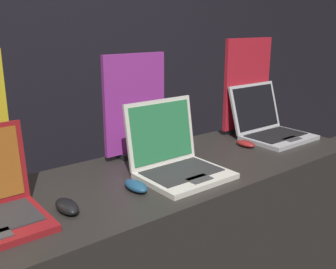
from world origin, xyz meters
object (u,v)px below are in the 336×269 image
(laptop_middle, at_px, (176,158))
(mouse_back, at_px, (246,144))
(mouse_front, at_px, (67,206))
(mouse_middle, at_px, (136,186))
(laptop_back, at_px, (269,125))
(promo_stand_middle, at_px, (135,109))
(promo_stand_back, at_px, (247,88))

(laptop_middle, distance_m, mouse_back, 0.50)
(mouse_front, height_order, mouse_middle, mouse_front)
(mouse_front, height_order, laptop_back, laptop_back)
(promo_stand_middle, relative_size, laptop_back, 1.32)
(mouse_back, relative_size, promo_stand_back, 0.21)
(mouse_middle, xyz_separation_m, promo_stand_back, (0.92, 0.30, 0.22))
(laptop_middle, distance_m, promo_stand_middle, 0.32)
(mouse_front, bearing_deg, laptop_back, 6.72)
(laptop_middle, xyz_separation_m, mouse_middle, (-0.21, -0.04, -0.05))
(laptop_middle, relative_size, laptop_back, 0.95)
(mouse_middle, relative_size, promo_stand_back, 0.24)
(laptop_back, bearing_deg, promo_stand_back, 90.00)
(promo_stand_middle, bearing_deg, promo_stand_back, -1.33)
(laptop_middle, bearing_deg, mouse_front, -175.09)
(promo_stand_middle, relative_size, promo_stand_back, 0.91)
(promo_stand_back, bearing_deg, laptop_back, -90.00)
(mouse_back, bearing_deg, promo_stand_middle, 156.31)
(laptop_middle, relative_size, promo_stand_middle, 0.72)
(mouse_middle, relative_size, mouse_back, 1.13)
(mouse_front, relative_size, mouse_middle, 1.00)
(promo_stand_back, bearing_deg, laptop_middle, -159.76)
(mouse_front, relative_size, laptop_middle, 0.37)
(mouse_front, relative_size, laptop_back, 0.35)
(laptop_middle, bearing_deg, laptop_back, 7.94)
(promo_stand_back, bearing_deg, mouse_back, -138.20)
(laptop_middle, bearing_deg, promo_stand_middle, 90.00)
(laptop_back, distance_m, mouse_back, 0.23)
(mouse_front, distance_m, mouse_back, 0.97)
(laptop_middle, xyz_separation_m, mouse_back, (0.49, 0.06, -0.05))
(laptop_back, relative_size, promo_stand_back, 0.68)
(laptop_middle, xyz_separation_m, promo_stand_middle, (0.00, 0.28, 0.15))
(laptop_back, bearing_deg, laptop_middle, -172.06)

